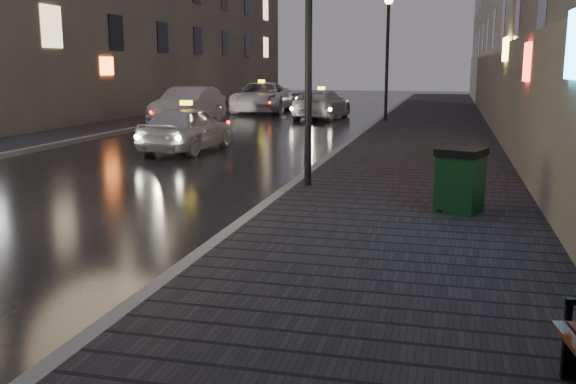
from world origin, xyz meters
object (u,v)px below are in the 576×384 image
object	(u,v)px
car_left_mid	(189,106)
taxi_mid	(321,104)
taxi_near	(187,128)
lamp_far	(388,43)
taxi_far	(262,97)
lamp_near	(309,15)
trash_bin	(460,180)

from	to	relation	value
car_left_mid	taxi_mid	distance (m)	6.70
taxi_near	car_left_mid	size ratio (longest dim) A/B	0.82
taxi_mid	lamp_far	bearing A→B (deg)	153.78
taxi_mid	taxi_far	bearing A→B (deg)	-35.23
lamp_near	taxi_mid	distance (m)	18.55
trash_bin	car_left_mid	size ratio (longest dim) A/B	0.22
car_left_mid	taxi_far	world-z (taller)	taxi_far
car_left_mid	lamp_far	bearing A→B (deg)	16.56
taxi_near	car_left_mid	distance (m)	8.84
taxi_near	car_left_mid	world-z (taller)	car_left_mid
taxi_near	taxi_mid	distance (m)	12.77
trash_bin	taxi_near	bearing A→B (deg)	158.64
lamp_far	taxi_far	world-z (taller)	lamp_far
lamp_near	taxi_mid	bearing A→B (deg)	100.32
taxi_mid	lamp_near	bearing A→B (deg)	105.97
lamp_near	taxi_far	distance (m)	22.87
car_left_mid	taxi_far	bearing A→B (deg)	83.13
car_left_mid	trash_bin	bearing A→B (deg)	-53.87
taxi_near	taxi_far	bearing A→B (deg)	-79.08
lamp_near	taxi_far	bearing A→B (deg)	108.72
lamp_near	taxi_mid	xyz separation A→B (m)	(-3.29, 18.04, -2.79)
lamp_far	taxi_mid	distance (m)	4.77
taxi_far	taxi_near	bearing A→B (deg)	-86.86
lamp_near	trash_bin	size ratio (longest dim) A/B	5.00
lamp_far	taxi_near	bearing A→B (deg)	-114.63
lamp_far	taxi_mid	size ratio (longest dim) A/B	1.10
lamp_far	car_left_mid	bearing A→B (deg)	-163.39
lamp_far	trash_bin	xyz separation A→B (m)	(2.94, -17.75, -2.80)
car_left_mid	taxi_near	bearing A→B (deg)	-67.65
car_left_mid	taxi_far	xyz separation A→B (m)	(0.95, 7.97, 0.01)
lamp_far	taxi_far	distance (m)	9.52
trash_bin	car_left_mid	bearing A→B (deg)	147.14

